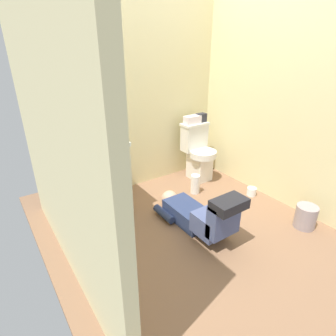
{
  "coord_description": "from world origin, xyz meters",
  "views": [
    {
      "loc": [
        -1.55,
        -1.88,
        1.72
      ],
      "look_at": [
        0.03,
        0.41,
        0.45
      ],
      "focal_mm": 29.79,
      "sensor_mm": 36.0,
      "label": 1
    }
  ],
  "objects_px": {
    "tissue_box": "(192,120)",
    "toilet_paper_roll": "(252,191)",
    "toilet": "(198,152)",
    "bottle_blue": "(79,136)",
    "soap_dispenser": "(68,135)",
    "person_plumber": "(199,214)",
    "toiletry_bag": "(201,118)",
    "vanity_cabinet": "(97,177)",
    "bottle_amber": "(96,131)",
    "bottle_green": "(106,130)",
    "trash_can": "(306,217)",
    "faucet": "(86,133)",
    "bottle_white": "(83,130)",
    "bottle_clear": "(91,132)"
  },
  "relations": [
    {
      "from": "tissue_box",
      "to": "toilet_paper_roll",
      "type": "xyz_separation_m",
      "value": [
        0.27,
        -0.85,
        -0.75
      ]
    },
    {
      "from": "toilet",
      "to": "tissue_box",
      "type": "relative_size",
      "value": 3.41
    },
    {
      "from": "tissue_box",
      "to": "bottle_blue",
      "type": "height_order",
      "value": "bottle_blue"
    },
    {
      "from": "toilet_paper_roll",
      "to": "soap_dispenser",
      "type": "bearing_deg",
      "value": 155.68
    },
    {
      "from": "person_plumber",
      "to": "toiletry_bag",
      "type": "bearing_deg",
      "value": 49.62
    },
    {
      "from": "vanity_cabinet",
      "to": "soap_dispenser",
      "type": "distance_m",
      "value": 0.52
    },
    {
      "from": "toilet",
      "to": "toilet_paper_roll",
      "type": "distance_m",
      "value": 0.85
    },
    {
      "from": "bottle_amber",
      "to": "bottle_green",
      "type": "bearing_deg",
      "value": -32.92
    },
    {
      "from": "toiletry_bag",
      "to": "trash_can",
      "type": "relative_size",
      "value": 0.52
    },
    {
      "from": "faucet",
      "to": "bottle_amber",
      "type": "relative_size",
      "value": 0.87
    },
    {
      "from": "faucet",
      "to": "bottle_white",
      "type": "xyz_separation_m",
      "value": [
        -0.04,
        -0.03,
        0.04
      ]
    },
    {
      "from": "faucet",
      "to": "toilet",
      "type": "bearing_deg",
      "value": -3.97
    },
    {
      "from": "faucet",
      "to": "tissue_box",
      "type": "height_order",
      "value": "faucet"
    },
    {
      "from": "bottle_white",
      "to": "toilet",
      "type": "bearing_deg",
      "value": -2.64
    },
    {
      "from": "tissue_box",
      "to": "bottle_white",
      "type": "bearing_deg",
      "value": -179.08
    },
    {
      "from": "toiletry_bag",
      "to": "bottle_amber",
      "type": "height_order",
      "value": "bottle_amber"
    },
    {
      "from": "person_plumber",
      "to": "bottle_amber",
      "type": "height_order",
      "value": "bottle_amber"
    },
    {
      "from": "person_plumber",
      "to": "bottle_clear",
      "type": "relative_size",
      "value": 8.32
    },
    {
      "from": "faucet",
      "to": "tissue_box",
      "type": "distance_m",
      "value": 1.39
    },
    {
      "from": "bottle_amber",
      "to": "faucet",
      "type": "bearing_deg",
      "value": 163.63
    },
    {
      "from": "person_plumber",
      "to": "faucet",
      "type": "bearing_deg",
      "value": 124.34
    },
    {
      "from": "toiletry_bag",
      "to": "soap_dispenser",
      "type": "xyz_separation_m",
      "value": [
        -1.73,
        -0.01,
        0.08
      ]
    },
    {
      "from": "bottle_green",
      "to": "toilet_paper_roll",
      "type": "distance_m",
      "value": 1.87
    },
    {
      "from": "faucet",
      "to": "bottle_green",
      "type": "bearing_deg",
      "value": -24.51
    },
    {
      "from": "vanity_cabinet",
      "to": "faucet",
      "type": "height_order",
      "value": "faucet"
    },
    {
      "from": "person_plumber",
      "to": "toiletry_bag",
      "type": "height_order",
      "value": "toiletry_bag"
    },
    {
      "from": "tissue_box",
      "to": "bottle_amber",
      "type": "xyz_separation_m",
      "value": [
        -1.29,
        -0.02,
        0.08
      ]
    },
    {
      "from": "faucet",
      "to": "trash_can",
      "type": "relative_size",
      "value": 0.42
    },
    {
      "from": "toilet",
      "to": "soap_dispenser",
      "type": "relative_size",
      "value": 4.52
    },
    {
      "from": "person_plumber",
      "to": "bottle_white",
      "type": "distance_m",
      "value": 1.42
    },
    {
      "from": "bottle_blue",
      "to": "bottle_green",
      "type": "height_order",
      "value": "bottle_green"
    },
    {
      "from": "bottle_clear",
      "to": "trash_can",
      "type": "bearing_deg",
      "value": -44.48
    },
    {
      "from": "toilet",
      "to": "soap_dispenser",
      "type": "bearing_deg",
      "value": 177.2
    },
    {
      "from": "bottle_amber",
      "to": "vanity_cabinet",
      "type": "bearing_deg",
      "value": -128.79
    },
    {
      "from": "faucet",
      "to": "trash_can",
      "type": "distance_m",
      "value": 2.37
    },
    {
      "from": "bottle_blue",
      "to": "bottle_clear",
      "type": "height_order",
      "value": "bottle_clear"
    },
    {
      "from": "bottle_amber",
      "to": "toiletry_bag",
      "type": "bearing_deg",
      "value": 0.79
    },
    {
      "from": "toiletry_bag",
      "to": "bottle_blue",
      "type": "distance_m",
      "value": 1.64
    },
    {
      "from": "vanity_cabinet",
      "to": "faucet",
      "type": "bearing_deg",
      "value": 91.31
    },
    {
      "from": "toilet_paper_roll",
      "to": "trash_can",
      "type": "bearing_deg",
      "value": -94.73
    },
    {
      "from": "toilet",
      "to": "bottle_green",
      "type": "bearing_deg",
      "value": 179.21
    },
    {
      "from": "bottle_clear",
      "to": "soap_dispenser",
      "type": "bearing_deg",
      "value": 173.45
    },
    {
      "from": "trash_can",
      "to": "toilet_paper_roll",
      "type": "height_order",
      "value": "trash_can"
    },
    {
      "from": "toiletry_bag",
      "to": "bottle_amber",
      "type": "relative_size",
      "value": 1.08
    },
    {
      "from": "person_plumber",
      "to": "toilet_paper_roll",
      "type": "relative_size",
      "value": 9.68
    },
    {
      "from": "toilet",
      "to": "toiletry_bag",
      "type": "height_order",
      "value": "toiletry_bag"
    },
    {
      "from": "soap_dispenser",
      "to": "toilet_paper_roll",
      "type": "distance_m",
      "value": 2.2
    },
    {
      "from": "bottle_blue",
      "to": "bottle_amber",
      "type": "bearing_deg",
      "value": 13.28
    },
    {
      "from": "toilet",
      "to": "person_plumber",
      "type": "distance_m",
      "value": 1.19
    },
    {
      "from": "faucet",
      "to": "toiletry_bag",
      "type": "relative_size",
      "value": 0.81
    }
  ]
}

